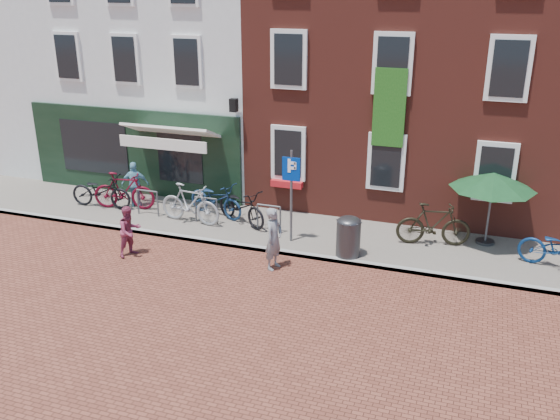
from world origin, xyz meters
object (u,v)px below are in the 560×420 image
(litter_bin, at_px, (348,234))
(bicycle_5, at_px, (434,224))
(parasol, at_px, (494,178))
(woman, at_px, (274,239))
(bicycle_3, at_px, (190,204))
(cafe_person, at_px, (135,184))
(bicycle_0, at_px, (101,191))
(bicycle_4, at_px, (241,206))
(parking_sign, at_px, (291,183))
(boy, at_px, (130,231))
(bicycle_1, at_px, (124,191))
(bicycle_2, at_px, (216,199))

(litter_bin, height_order, bicycle_5, bicycle_5)
(parasol, height_order, woman, parasol)
(bicycle_3, bearing_deg, cafe_person, 79.14)
(bicycle_0, xyz_separation_m, bicycle_4, (4.78, 0.20, 0.00))
(woman, xyz_separation_m, bicycle_3, (-3.35, 1.89, -0.12))
(bicycle_4, bearing_deg, bicycle_5, -59.03)
(bicycle_0, relative_size, bicycle_5, 1.03)
(parasol, distance_m, bicycle_5, 2.00)
(cafe_person, relative_size, bicycle_0, 0.71)
(bicycle_0, bearing_deg, parking_sign, -99.01)
(woman, distance_m, boy, 3.93)
(bicycle_0, height_order, bicycle_3, bicycle_3)
(parking_sign, height_order, cafe_person, parking_sign)
(cafe_person, bearing_deg, bicycle_1, 32.88)
(cafe_person, bearing_deg, bicycle_3, 139.85)
(bicycle_1, distance_m, bicycle_3, 2.55)
(parking_sign, bearing_deg, boy, -151.37)
(parasol, bearing_deg, bicycle_5, -156.84)
(litter_bin, height_order, bicycle_4, litter_bin)
(bicycle_0, height_order, bicycle_2, same)
(boy, bearing_deg, litter_bin, -49.05)
(woman, height_order, cafe_person, woman)
(litter_bin, relative_size, bicycle_3, 0.58)
(litter_bin, height_order, bicycle_3, bicycle_3)
(parasol, height_order, bicycle_2, parasol)
(litter_bin, bearing_deg, parking_sign, 166.58)
(parking_sign, xyz_separation_m, bicycle_0, (-6.59, 0.57, -1.16))
(parking_sign, distance_m, parasol, 5.41)
(bicycle_0, distance_m, bicycle_2, 3.83)
(bicycle_1, bearing_deg, parking_sign, -108.31)
(woman, distance_m, bicycle_1, 6.29)
(litter_bin, xyz_separation_m, parasol, (3.43, 2.04, 1.30))
(litter_bin, bearing_deg, bicycle_3, 171.72)
(boy, bearing_deg, parasol, -43.38)
(bicycle_2, bearing_deg, bicycle_3, 165.91)
(parasol, height_order, bicycle_1, parasol)
(bicycle_4, xyz_separation_m, bicycle_5, (5.58, 0.26, 0.06))
(bicycle_3, distance_m, bicycle_4, 1.55)
(boy, height_order, cafe_person, cafe_person)
(boy, height_order, bicycle_4, boy)
(bicycle_2, bearing_deg, litter_bin, -90.82)
(cafe_person, bearing_deg, litter_bin, 145.66)
(litter_bin, distance_m, bicycle_1, 7.62)
(parking_sign, relative_size, parasol, 1.14)
(bicycle_0, bearing_deg, bicycle_1, -85.29)
(litter_bin, height_order, bicycle_0, litter_bin)
(bicycle_3, distance_m, bicycle_5, 7.09)
(litter_bin, distance_m, cafe_person, 7.46)
(bicycle_1, bearing_deg, boy, -156.12)
(parasol, distance_m, bicycle_3, 8.64)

